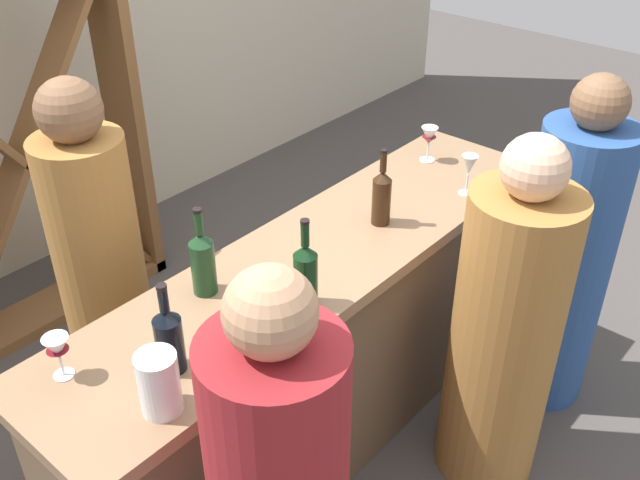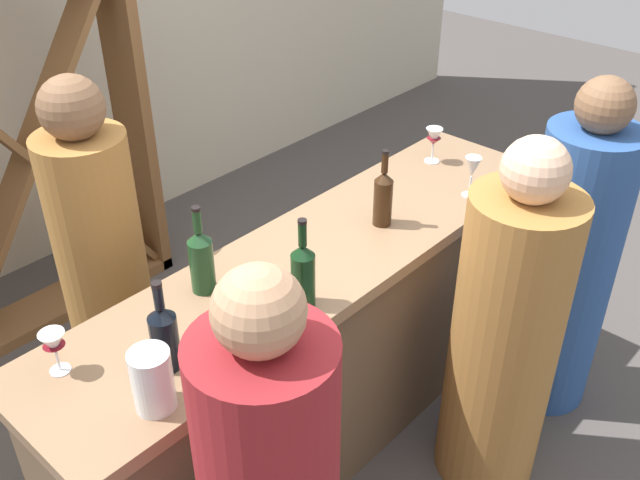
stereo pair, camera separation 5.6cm
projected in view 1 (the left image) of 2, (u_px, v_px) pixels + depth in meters
ground_plane at (320, 437)px, 3.12m from camera, size 12.00×12.00×0.00m
bar_counter at (320, 352)px, 2.85m from camera, size 2.31×0.56×0.97m
wine_rack at (19, 160)px, 3.37m from camera, size 1.26×0.28×1.79m
wine_bottle_leftmost_near_black at (169, 338)px, 2.02m from camera, size 0.08×0.08×0.30m
wine_bottle_second_left_olive_green at (203, 261)px, 2.32m from camera, size 0.08×0.08×0.32m
wine_bottle_center_dark_green at (306, 274)px, 2.26m from camera, size 0.08×0.08×0.32m
wine_bottle_second_right_amber_brown at (382, 196)px, 2.69m from camera, size 0.07×0.07×0.31m
wine_glass_near_left at (469, 166)px, 2.88m from camera, size 0.07×0.07×0.17m
wine_glass_near_center at (429, 137)px, 3.14m from camera, size 0.07×0.07×0.16m
wine_glass_near_right at (58, 349)px, 2.00m from camera, size 0.07×0.07×0.14m
water_pitcher at (159, 383)px, 1.90m from camera, size 0.11×0.11×0.19m
person_center_guest at (504, 335)px, 2.66m from camera, size 0.45×0.45×1.48m
person_right_guest at (564, 262)px, 3.02m from camera, size 0.41×0.41×1.52m
person_server_behind at (105, 290)px, 2.76m from camera, size 0.36×0.36×1.60m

